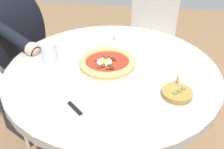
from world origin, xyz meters
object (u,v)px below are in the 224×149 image
dining_table (112,98)px  cafe_chair_diner (9,51)px  water_glass (49,53)px  cafe_chair_spare_near (150,33)px  olive_pan (177,93)px  diner_person (24,64)px  pizza_on_plate (107,63)px  ramekin_capers (119,36)px  steak_knife (80,113)px

dining_table → cafe_chair_diner: (0.73, -0.38, -0.02)m
water_glass → cafe_chair_spare_near: bearing=-117.6°
water_glass → cafe_chair_diner: (0.45, -0.36, -0.23)m
water_glass → olive_pan: water_glass is taller
diner_person → pizza_on_plate: bearing=152.1°
dining_table → olive_pan: olive_pan is taller
water_glass → olive_pan: (-0.54, 0.16, -0.02)m
dining_table → olive_pan: bearing=150.1°
ramekin_capers → diner_person: (0.59, -0.04, -0.25)m
dining_table → steak_knife: steak_knife is taller
water_glass → cafe_chair_spare_near: (-0.43, -0.83, -0.25)m
olive_pan → cafe_chair_spare_near: cafe_chair_spare_near is taller
diner_person → cafe_chair_spare_near: (-0.75, -0.54, 0.02)m
steak_knife → cafe_chair_diner: bearing=-45.3°
ramekin_capers → olive_pan: olive_pan is taller
dining_table → pizza_on_plate: pizza_on_plate is taller
diner_person → cafe_chair_diner: 0.15m
pizza_on_plate → cafe_chair_diner: (0.71, -0.37, -0.21)m
steak_knife → diner_person: size_ratio=0.13×
dining_table → pizza_on_plate: bearing=-9.4°
olive_pan → diner_person: (0.86, -0.46, -0.24)m
dining_table → diner_person: bearing=-27.3°
cafe_chair_spare_near → cafe_chair_diner: bearing=28.0°
olive_pan → cafe_chair_diner: size_ratio=0.15×
steak_knife → ramekin_capers: (-0.05, -0.57, 0.01)m
cafe_chair_spare_near → olive_pan: bearing=96.3°
steak_knife → cafe_chair_diner: size_ratio=0.16×
pizza_on_plate → cafe_chair_diner: 0.83m
olive_pan → diner_person: diner_person is taller
cafe_chair_spare_near → ramekin_capers: bearing=74.6°
dining_table → ramekin_capers: size_ratio=14.85×
dining_table → steak_knife: (0.06, 0.30, 0.17)m
dining_table → water_glass: 0.35m
ramekin_capers → water_glass: bearing=42.9°
cafe_chair_diner → cafe_chair_spare_near: cafe_chair_diner is taller
ramekin_capers → cafe_chair_spare_near: bearing=-105.4°
steak_knife → diner_person: (0.54, -0.61, -0.24)m
olive_pan → cafe_chair_spare_near: size_ratio=0.15×
water_glass → olive_pan: size_ratio=0.61×
water_glass → diner_person: diner_person is taller
diner_person → cafe_chair_diner: (0.13, -0.07, 0.04)m
olive_pan → water_glass: bearing=-16.9°
dining_table → diner_person: size_ratio=0.78×
pizza_on_plate → steak_knife: bearing=82.9°
dining_table → water_glass: (0.28, -0.02, 0.20)m
ramekin_capers → diner_person: bearing=-3.8°
pizza_on_plate → diner_person: bearing=-27.9°
olive_pan → steak_knife: bearing=25.1°
water_glass → cafe_chair_diner: bearing=-39.0°
ramekin_capers → cafe_chair_spare_near: (-0.16, -0.57, -0.23)m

